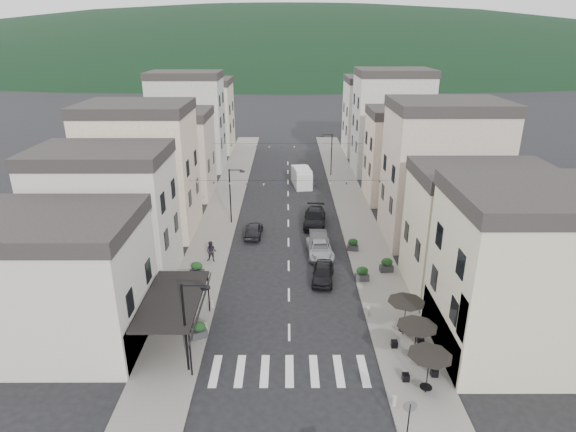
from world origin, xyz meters
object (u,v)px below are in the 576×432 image
(parked_car_b, at_px, (318,241))
(parked_car_d, at_px, (315,218))
(parked_car_e, at_px, (254,230))
(pedestrian_b, at_px, (211,251))
(delivery_van, at_px, (302,177))
(pedestrian_a, at_px, (195,277))
(parked_car_a, at_px, (323,273))
(parked_car_c, at_px, (320,249))

(parked_car_b, xyz_separation_m, parked_car_d, (0.00, 6.10, 0.02))
(parked_car_e, height_order, pedestrian_b, pedestrian_b)
(parked_car_b, height_order, parked_car_e, parked_car_b)
(parked_car_d, height_order, pedestrian_b, pedestrian_b)
(delivery_van, bearing_deg, pedestrian_a, -116.48)
(parked_car_d, height_order, pedestrian_a, pedestrian_a)
(parked_car_b, relative_size, pedestrian_a, 2.99)
(parked_car_d, relative_size, pedestrian_a, 3.48)
(parked_car_a, bearing_deg, parked_car_c, 96.60)
(parked_car_b, distance_m, pedestrian_b, 10.03)
(parked_car_a, distance_m, pedestrian_b, 10.24)
(parked_car_c, xyz_separation_m, pedestrian_a, (-10.34, -5.89, 0.23))
(parked_car_d, xyz_separation_m, parked_car_e, (-6.29, -3.05, -0.10))
(parked_car_e, xyz_separation_m, delivery_van, (5.30, 16.92, 0.53))
(parked_car_b, distance_m, parked_car_c, 1.38)
(parked_car_a, distance_m, delivery_van, 26.18)
(parked_car_e, bearing_deg, parked_car_d, -151.37)
(pedestrian_a, bearing_deg, parked_car_c, 44.21)
(parked_car_d, height_order, delivery_van, delivery_van)
(parked_car_c, distance_m, pedestrian_b, 9.79)
(parked_car_b, bearing_deg, parked_car_e, 155.48)
(parked_car_e, distance_m, pedestrian_a, 11.06)
(parked_car_a, bearing_deg, parked_car_e, 131.33)
(parked_car_c, height_order, pedestrian_a, pedestrian_a)
(parked_car_c, relative_size, pedestrian_a, 3.08)
(parked_car_b, distance_m, parked_car_d, 6.10)
(parked_car_c, xyz_separation_m, parked_car_d, (-0.05, 7.47, 0.12))
(delivery_van, bearing_deg, pedestrian_b, -118.43)
(pedestrian_a, bearing_deg, parked_car_e, 83.31)
(parked_car_b, distance_m, pedestrian_a, 12.60)
(parked_car_a, height_order, pedestrian_a, pedestrian_a)
(parked_car_a, distance_m, parked_car_d, 12.29)
(parked_car_e, bearing_deg, parked_car_b, 156.89)
(parked_car_d, xyz_separation_m, delivery_van, (-0.99, 13.86, 0.43))
(parked_car_c, relative_size, pedestrian_b, 2.56)
(delivery_van, xyz_separation_m, pedestrian_b, (-8.65, -22.74, -0.16))
(parked_car_e, relative_size, delivery_van, 0.75)
(parked_car_a, distance_m, pedestrian_a, 10.36)
(parked_car_a, xyz_separation_m, parked_car_c, (0.04, 4.82, -0.04))
(parked_car_c, xyz_separation_m, pedestrian_b, (-9.68, -1.41, 0.39))
(pedestrian_b, bearing_deg, delivery_van, 79.69)
(parked_car_c, bearing_deg, parked_car_a, -93.60)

